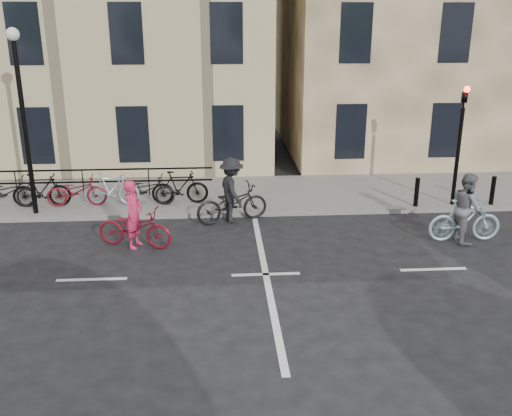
{
  "coord_description": "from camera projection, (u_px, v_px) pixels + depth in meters",
  "views": [
    {
      "loc": [
        -1.06,
        -12.04,
        5.74
      ],
      "look_at": [
        -0.12,
        1.6,
        1.1
      ],
      "focal_mm": 40.0,
      "sensor_mm": 36.0,
      "label": 1
    }
  ],
  "objects": [
    {
      "name": "ground",
      "position": [
        266.0,
        274.0,
        13.29
      ],
      "size": [
        120.0,
        120.0,
        0.0
      ],
      "primitive_type": "plane",
      "color": "black",
      "rests_on": "ground"
    },
    {
      "name": "building_west",
      "position": [
        21.0,
        30.0,
        23.32
      ],
      "size": [
        20.0,
        10.0,
        10.0
      ],
      "primitive_type": "cube",
      "color": "#CAB488",
      "rests_on": "sidewalk"
    },
    {
      "name": "cyclist_dark",
      "position": [
        232.0,
        197.0,
        16.46
      ],
      "size": [
        2.27,
        1.39,
        1.91
      ],
      "rotation": [
        0.0,
        0.0,
        1.89
      ],
      "color": "black",
      "rests_on": "ground"
    },
    {
      "name": "lamp_post",
      "position": [
        21.0,
        100.0,
        15.9
      ],
      "size": [
        0.36,
        0.36,
        5.28
      ],
      "color": "black",
      "rests_on": "sidewalk"
    },
    {
      "name": "traffic_light",
      "position": [
        461.0,
        131.0,
        17.0
      ],
      "size": [
        0.18,
        0.3,
        3.9
      ],
      "color": "black",
      "rests_on": "sidewalk"
    },
    {
      "name": "cyclist_grey",
      "position": [
        466.0,
        214.0,
        15.02
      ],
      "size": [
        1.94,
        0.92,
        1.87
      ],
      "rotation": [
        0.0,
        0.0,
        1.56
      ],
      "color": "#9AB9C9",
      "rests_on": "ground"
    },
    {
      "name": "cyclist_pink",
      "position": [
        134.0,
        224.0,
        14.7
      ],
      "size": [
        2.12,
        1.25,
        1.79
      ],
      "rotation": [
        0.0,
        0.0,
        1.27
      ],
      "color": "maroon",
      "rests_on": "ground"
    },
    {
      "name": "bollard_east",
      "position": [
        417.0,
        192.0,
        17.44
      ],
      "size": [
        0.14,
        0.14,
        0.9
      ],
      "primitive_type": "cylinder",
      "color": "black",
      "rests_on": "sidewalk"
    },
    {
      "name": "bollard_west",
      "position": [
        493.0,
        190.0,
        17.59
      ],
      "size": [
        0.14,
        0.14,
        0.9
      ],
      "primitive_type": "cylinder",
      "color": "black",
      "rests_on": "sidewalk"
    },
    {
      "name": "building_east",
      "position": [
        452.0,
        5.0,
        24.18
      ],
      "size": [
        14.0,
        10.0,
        12.0
      ],
      "primitive_type": "cube",
      "color": "#887352",
      "rests_on": "sidewalk"
    },
    {
      "name": "sidewalk",
      "position": [
        129.0,
        197.0,
        18.67
      ],
      "size": [
        46.0,
        4.0,
        0.15
      ],
      "primitive_type": "cube",
      "color": "slate",
      "rests_on": "ground"
    },
    {
      "name": "parked_bikes",
      "position": [
        93.0,
        190.0,
        17.52
      ],
      "size": [
        7.25,
        1.23,
        1.05
      ],
      "color": "black",
      "rests_on": "sidewalk"
    }
  ]
}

